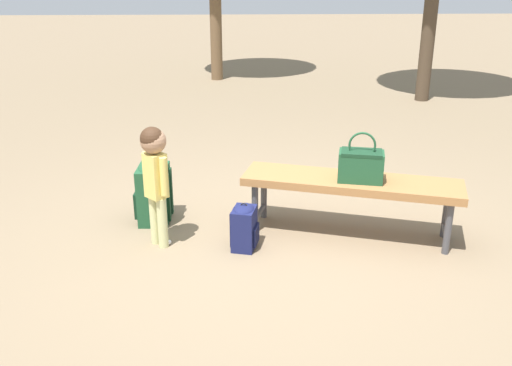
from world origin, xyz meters
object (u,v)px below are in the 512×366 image
(park_bench, at_px, (351,186))
(child_standing, at_px, (155,168))
(handbag, at_px, (361,164))
(backpack_small, at_px, (244,225))
(backpack_large, at_px, (154,190))

(park_bench, height_order, child_standing, child_standing)
(park_bench, distance_m, child_standing, 1.44)
(handbag, bearing_deg, park_bench, -40.18)
(backpack_small, bearing_deg, child_standing, -6.32)
(handbag, bearing_deg, child_standing, 3.13)
(child_standing, bearing_deg, park_bench, -175.03)
(park_bench, xyz_separation_m, handbag, (-0.05, 0.04, 0.18))
(child_standing, distance_m, backpack_large, 0.55)
(handbag, bearing_deg, backpack_large, -12.43)
(park_bench, bearing_deg, child_standing, 4.97)
(park_bench, xyz_separation_m, backpack_small, (0.80, 0.19, -0.22))
(backpack_small, bearing_deg, backpack_large, -34.90)
(park_bench, distance_m, backpack_small, 0.85)
(handbag, distance_m, child_standing, 1.47)
(park_bench, bearing_deg, backpack_small, 13.53)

